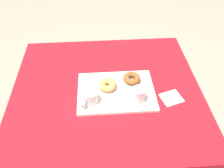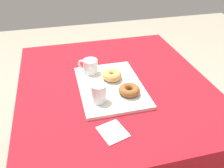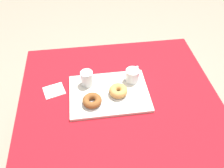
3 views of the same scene
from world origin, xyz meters
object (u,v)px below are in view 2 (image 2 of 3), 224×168
object	(u,v)px
sugar_donut_right	(129,90)
sugar_donut_left	(112,75)
donut_plate_right	(129,94)
serving_tray	(110,86)
tea_mug_left	(90,67)
donut_plate_left	(112,79)
paper_napkin	(113,132)
water_glass_near	(99,94)
dining_table	(114,96)

from	to	relation	value
sugar_donut_right	sugar_donut_left	bearing A→B (deg)	-161.82
donut_plate_right	sugar_donut_right	world-z (taller)	sugar_donut_right
serving_tray	tea_mug_left	bearing A→B (deg)	-152.06
sugar_donut_left	tea_mug_left	bearing A→B (deg)	-135.13
donut_plate_left	paper_napkin	size ratio (longest dim) A/B	0.96
water_glass_near	paper_napkin	bearing A→B (deg)	4.57
sugar_donut_left	paper_napkin	world-z (taller)	sugar_donut_left
donut_plate_right	paper_napkin	distance (m)	0.26
dining_table	sugar_donut_left	bearing A→B (deg)	-68.01
serving_tray	tea_mug_left	world-z (taller)	tea_mug_left
dining_table	donut_plate_left	xyz separation A→B (m)	(0.01, -0.01, 0.12)
tea_mug_left	dining_table	bearing A→B (deg)	50.00
dining_table	paper_napkin	xyz separation A→B (m)	(0.37, -0.10, 0.10)
donut_plate_left	sugar_donut_left	xyz separation A→B (m)	(0.00, 0.00, 0.02)
sugar_donut_right	paper_napkin	distance (m)	0.26
dining_table	serving_tray	size ratio (longest dim) A/B	2.52
serving_tray	water_glass_near	xyz separation A→B (m)	(0.12, -0.08, 0.05)
sugar_donut_left	paper_napkin	distance (m)	0.38
paper_napkin	serving_tray	bearing A→B (deg)	167.85
dining_table	donut_plate_right	bearing A→B (deg)	13.08
dining_table	paper_napkin	distance (m)	0.40
serving_tray	paper_napkin	distance (m)	0.33
donut_plate_left	sugar_donut_left	world-z (taller)	sugar_donut_left
dining_table	sugar_donut_left	distance (m)	0.15
dining_table	serving_tray	bearing A→B (deg)	-31.04
tea_mug_left	donut_plate_right	bearing A→B (deg)	30.71
water_glass_near	donut_plate_left	distance (m)	0.20
donut_plate_left	water_glass_near	bearing A→B (deg)	-31.77
water_glass_near	sugar_donut_right	bearing A→B (deg)	96.41
tea_mug_left	sugar_donut_right	world-z (taller)	tea_mug_left
serving_tray	water_glass_near	world-z (taller)	water_glass_near
serving_tray	tea_mug_left	distance (m)	0.18
donut_plate_left	sugar_donut_right	bearing A→B (deg)	18.18
tea_mug_left	donut_plate_right	size ratio (longest dim) A/B	0.97
serving_tray	paper_napkin	xyz separation A→B (m)	(0.32, -0.07, -0.01)
sugar_donut_left	donut_plate_right	bearing A→B (deg)	18.18
serving_tray	water_glass_near	distance (m)	0.15
donut_plate_left	paper_napkin	world-z (taller)	donut_plate_left
donut_plate_left	sugar_donut_right	world-z (taller)	sugar_donut_right
dining_table	sugar_donut_left	world-z (taller)	sugar_donut_left
dining_table	sugar_donut_right	distance (m)	0.22
dining_table	serving_tray	xyz separation A→B (m)	(0.06, -0.03, 0.11)
donut_plate_left	tea_mug_left	bearing A→B (deg)	-135.13
sugar_donut_right	tea_mug_left	bearing A→B (deg)	-149.29
water_glass_near	paper_napkin	world-z (taller)	water_glass_near
dining_table	sugar_donut_left	xyz separation A→B (m)	(0.01, -0.01, 0.15)
tea_mug_left	sugar_donut_right	xyz separation A→B (m)	(0.25, 0.15, -0.01)
serving_tray	sugar_donut_left	distance (m)	0.07
water_glass_near	dining_table	bearing A→B (deg)	145.93
dining_table	serving_tray	world-z (taller)	serving_tray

